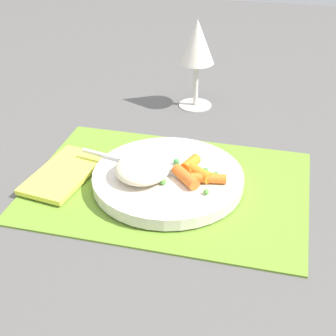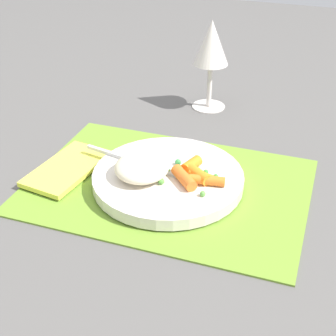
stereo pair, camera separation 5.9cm
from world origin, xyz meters
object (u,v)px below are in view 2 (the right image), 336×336
Objects in this scene: wine_glass at (211,46)px; napkin at (68,168)px; rice_mound at (142,167)px; carrot_portion at (195,174)px; plate at (168,179)px; fork at (148,166)px.

wine_glass reaches higher than napkin.
wine_glass reaches higher than rice_mound.
wine_glass is at bearing 101.48° from carrot_portion.
carrot_portion is at bearing -0.98° from plate.
carrot_portion is 0.48× the size of wine_glass.
fork reaches higher than napkin.
carrot_portion is at bearing -5.65° from fork.
plate is 2.73× the size of carrot_portion.
rice_mound is (-0.03, -0.02, 0.02)m from plate.
fork is 0.13m from napkin.
fork is 0.31m from wine_glass.
carrot_portion is 0.32m from wine_glass.
rice_mound reaches higher than plate.
wine_glass is (0.02, 0.32, 0.09)m from rice_mound.
carrot_portion reaches higher than napkin.
wine_glass is 1.20× the size of napkin.
carrot_portion reaches higher than plate.
wine_glass is 0.37m from napkin.
rice_mound reaches higher than carrot_portion.
plate is at bearing 5.83° from napkin.
rice_mound is 0.48× the size of wine_glass.
plate is 0.04m from fork.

